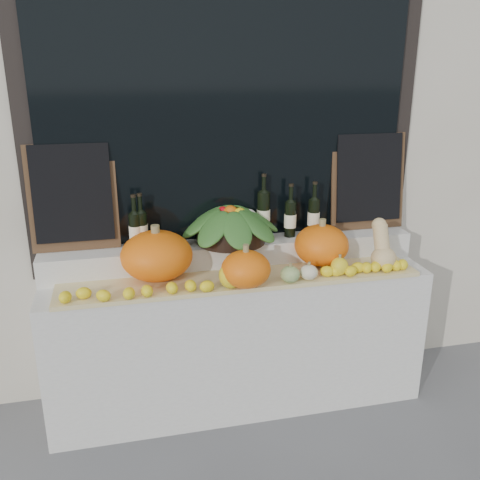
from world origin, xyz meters
name	(u,v)px	position (x,y,z in m)	size (l,w,h in m)	color
storefront_facade	(212,35)	(0.00, 2.25, 2.25)	(7.00, 0.94, 4.50)	beige
display_sill	(237,338)	(0.00, 1.52, 0.44)	(2.30, 0.55, 0.88)	silver
rear_tier	(232,253)	(0.00, 1.68, 0.96)	(2.30, 0.25, 0.16)	silver
straw_bedding	(242,280)	(0.00, 1.40, 0.89)	(2.10, 0.32, 0.03)	tan
pumpkin_left	(157,256)	(-0.48, 1.50, 1.05)	(0.41, 0.41, 0.28)	orange
pumpkin_right	(321,245)	(0.52, 1.50, 1.03)	(0.33, 0.33, 0.25)	orange
pumpkin_center	(246,269)	(-0.01, 1.28, 1.01)	(0.28, 0.28, 0.21)	orange
butternut_squash	(382,248)	(0.86, 1.37, 1.03)	(0.15, 0.21, 0.29)	#DBBA81
decorative_gourds	(269,274)	(0.13, 1.29, 0.96)	(0.78, 0.15, 0.17)	#2F6C20
lemon_heap	(246,280)	(0.00, 1.29, 0.94)	(2.20, 0.16, 0.06)	yellow
produce_bowl	(231,224)	(-0.01, 1.66, 1.15)	(0.64, 0.64, 0.24)	black
wine_bottle_far_left	(135,230)	(-0.58, 1.68, 1.15)	(0.08, 0.08, 0.33)	black
wine_bottle_near_left	(141,229)	(-0.54, 1.69, 1.15)	(0.08, 0.08, 0.33)	black
wine_bottle_tall	(263,214)	(0.21, 1.72, 1.19)	(0.08, 0.08, 0.40)	black
wine_bottle_near_right	(290,218)	(0.38, 1.68, 1.16)	(0.08, 0.08, 0.34)	black
wine_bottle_far_right	(314,216)	(0.53, 1.69, 1.16)	(0.08, 0.08, 0.34)	black
chalkboard_left	(73,196)	(-0.92, 1.74, 1.36)	(0.50, 0.10, 0.62)	#4C331E
chalkboard_right	(368,180)	(0.92, 1.74, 1.36)	(0.50, 0.10, 0.62)	#4C331E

